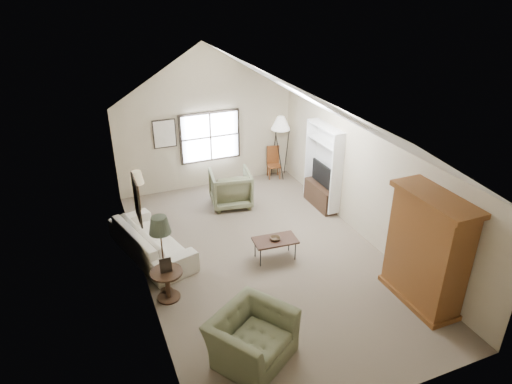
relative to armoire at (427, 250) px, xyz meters
name	(u,v)px	position (x,y,z in m)	size (l,w,h in m)	color
room_shell	(264,114)	(-2.18, 2.40, 2.11)	(5.01, 8.01, 4.00)	#6C5E4D
window	(210,137)	(-2.08, 6.36, 0.35)	(1.72, 0.08, 1.42)	black
skylight	(303,95)	(-0.88, 3.30, 2.12)	(0.80, 1.20, 0.52)	white
wall_art	(152,165)	(-4.06, 4.34, 0.63)	(1.97, 3.71, 0.88)	black
armoire	(427,250)	(0.00, 0.00, 0.00)	(0.60, 1.50, 2.20)	brown
tv_alcove	(323,166)	(0.16, 4.00, 0.05)	(0.32, 1.30, 2.10)	white
media_console	(320,196)	(0.14, 4.00, -0.80)	(0.34, 1.18, 0.60)	#382316
tv_panel	(322,174)	(0.14, 4.00, -0.18)	(0.05, 0.90, 0.55)	black
sofa	(151,240)	(-4.38, 3.44, -0.74)	(2.44, 0.95, 0.71)	beige
armchair_near	(252,337)	(-3.46, -0.12, -0.69)	(1.25, 1.09, 0.81)	#5B5E41
armchair_far	(231,188)	(-2.00, 4.97, -0.62)	(1.01, 1.04, 0.95)	#656748
coffee_table	(275,249)	(-1.96, 2.26, -0.86)	(0.93, 0.51, 0.47)	#321C14
bowl	(275,238)	(-1.96, 2.26, -0.60)	(0.22, 0.22, 0.05)	#3B2B18
side_table	(168,285)	(-4.38, 1.84, -0.79)	(0.61, 0.61, 0.61)	#312114
side_chair	(274,163)	(-0.24, 6.10, -0.63)	(0.37, 0.37, 0.95)	brown
tripod_lamp	(280,147)	(-0.05, 6.10, -0.15)	(0.55, 0.55, 1.90)	silver
dark_lamp	(163,255)	(-4.38, 2.04, -0.25)	(0.41, 0.41, 1.70)	#242A1D
tan_lamp	(140,200)	(-4.38, 4.64, -0.34)	(0.31, 0.31, 1.53)	tan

